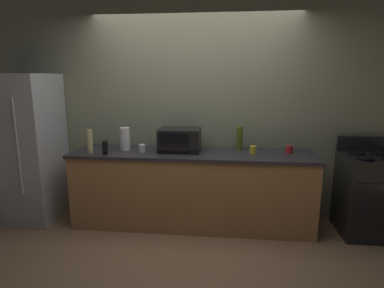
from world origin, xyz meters
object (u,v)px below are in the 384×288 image
object	(u,v)px
stove_range	(368,195)
paper_towel_roll	(125,139)
microwave	(180,140)
mug_white	(142,148)
bottle_olive_oil	(240,138)
refrigerator	(27,148)
cordless_phone	(105,147)
mug_yellow	(253,150)
bottle_vinegar	(90,142)
mug_red	(289,149)

from	to	relation	value
stove_range	paper_towel_roll	distance (m)	2.87
stove_range	microwave	world-z (taller)	microwave
mug_white	bottle_olive_oil	bearing A→B (deg)	12.07
stove_range	mug_white	bearing A→B (deg)	-178.96
paper_towel_roll	refrigerator	bearing A→B (deg)	-177.67
paper_towel_roll	mug_white	distance (m)	0.27
refrigerator	cordless_phone	distance (m)	1.09
mug_white	mug_yellow	bearing A→B (deg)	3.01
paper_towel_roll	stove_range	bearing A→B (deg)	-1.02
microwave	bottle_olive_oil	size ratio (longest dim) A/B	1.69
stove_range	mug_yellow	distance (m)	1.39
stove_range	paper_towel_roll	xyz separation A→B (m)	(-2.82, 0.05, 0.57)
bottle_vinegar	mug_white	distance (m)	0.59
bottle_vinegar	mug_yellow	world-z (taller)	bottle_vinegar
refrigerator	paper_towel_roll	bearing A→B (deg)	2.33
cordless_phone	bottle_vinegar	xyz separation A→B (m)	(-0.18, -0.00, 0.06)
refrigerator	microwave	xyz separation A→B (m)	(1.90, 0.05, 0.13)
paper_towel_roll	cordless_phone	xyz separation A→B (m)	(-0.16, -0.23, -0.06)
stove_range	bottle_vinegar	xyz separation A→B (m)	(-3.15, -0.18, 0.58)
refrigerator	paper_towel_roll	size ratio (longest dim) A/B	6.67
bottle_vinegar	paper_towel_roll	bearing A→B (deg)	34.64
paper_towel_roll	bottle_olive_oil	size ratio (longest dim) A/B	0.95
paper_towel_roll	mug_white	xyz separation A→B (m)	(0.23, -0.10, -0.09)
stove_range	bottle_olive_oil	world-z (taller)	bottle_olive_oil
microwave	bottle_olive_oil	distance (m)	0.72
paper_towel_roll	mug_red	size ratio (longest dim) A/B	3.09
refrigerator	bottle_olive_oil	bearing A→B (deg)	4.30
paper_towel_roll	mug_white	bearing A→B (deg)	-22.57
cordless_phone	mug_white	bearing A→B (deg)	5.18
bottle_olive_oil	mug_yellow	bearing A→B (deg)	-49.39
bottle_olive_oil	mug_yellow	xyz separation A→B (m)	(0.15, -0.17, -0.10)
refrigerator	bottle_vinegar	size ratio (longest dim) A/B	6.46
refrigerator	mug_white	size ratio (longest dim) A/B	19.70
mug_red	bottle_vinegar	bearing A→B (deg)	-173.21
bottle_vinegar	refrigerator	bearing A→B (deg)	168.56
bottle_olive_oil	refrigerator	bearing A→B (deg)	-175.70
refrigerator	cordless_phone	size ratio (longest dim) A/B	12.00
refrigerator	mug_yellow	xyz separation A→B (m)	(2.75, 0.02, 0.04)
bottle_vinegar	mug_yellow	distance (m)	1.87
bottle_olive_oil	mug_white	distance (m)	1.16
stove_range	bottle_vinegar	world-z (taller)	bottle_vinegar
bottle_vinegar	mug_red	distance (m)	2.29
paper_towel_roll	mug_red	xyz separation A→B (m)	(1.93, 0.04, -0.09)
mug_white	mug_red	bearing A→B (deg)	4.54
mug_red	mug_yellow	bearing A→B (deg)	-170.79
mug_yellow	mug_white	world-z (taller)	mug_white
refrigerator	bottle_olive_oil	xyz separation A→B (m)	(2.60, 0.20, 0.14)
mug_yellow	mug_white	xyz separation A→B (m)	(-1.28, -0.07, 0.00)
stove_range	cordless_phone	bearing A→B (deg)	-176.54
mug_red	mug_white	bearing A→B (deg)	-175.46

